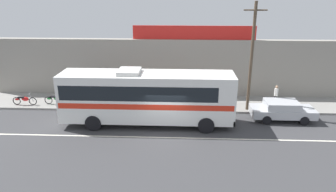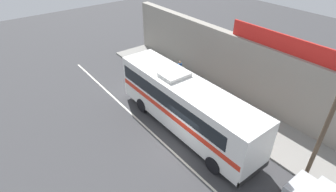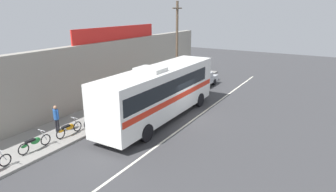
% 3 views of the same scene
% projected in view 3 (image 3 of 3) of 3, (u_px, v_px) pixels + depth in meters
% --- Properties ---
extents(ground_plane, '(70.00, 70.00, 0.00)m').
position_uv_depth(ground_plane, '(185.00, 116.00, 20.38)').
color(ground_plane, '#3A3A3D').
extents(sidewalk_slab, '(30.00, 3.60, 0.14)m').
position_uv_depth(sidewalk_slab, '(127.00, 104.00, 22.90)').
color(sidewalk_slab, gray).
rests_on(sidewalk_slab, ground_plane).
extents(storefront_facade, '(30.00, 0.70, 4.80)m').
position_uv_depth(storefront_facade, '(105.00, 72.00, 23.28)').
color(storefront_facade, gray).
rests_on(storefront_facade, ground_plane).
extents(storefront_billboard, '(9.90, 0.12, 1.10)m').
position_uv_depth(storefront_billboard, '(118.00, 33.00, 23.98)').
color(storefront_billboard, red).
rests_on(storefront_billboard, storefront_facade).
extents(road_center_stripe, '(30.00, 0.14, 0.01)m').
position_uv_depth(road_center_stripe, '(195.00, 118.00, 19.99)').
color(road_center_stripe, silver).
rests_on(road_center_stripe, ground_plane).
extents(intercity_bus, '(11.33, 2.64, 3.78)m').
position_uv_depth(intercity_bus, '(160.00, 90.00, 19.25)').
color(intercity_bus, white).
rests_on(intercity_bus, ground_plane).
extents(parked_car, '(4.30, 1.89, 1.37)m').
position_uv_depth(parked_car, '(201.00, 79.00, 27.88)').
color(parked_car, '#B7BABF').
rests_on(parked_car, ground_plane).
extents(utility_pole, '(1.60, 0.22, 7.80)m').
position_uv_depth(utility_pole, '(177.00, 45.00, 25.95)').
color(utility_pole, brown).
rests_on(utility_pole, sidewalk_slab).
extents(motorcycle_red, '(1.87, 0.56, 0.94)m').
position_uv_depth(motorcycle_red, '(69.00, 128.00, 16.90)').
color(motorcycle_red, black).
rests_on(motorcycle_red, sidewalk_slab).
extents(motorcycle_green, '(1.92, 0.56, 0.94)m').
position_uv_depth(motorcycle_green, '(34.00, 143.00, 15.10)').
color(motorcycle_green, black).
rests_on(motorcycle_green, sidewalk_slab).
extents(motorcycle_purple, '(1.85, 0.56, 0.94)m').
position_uv_depth(motorcycle_purple, '(94.00, 119.00, 18.33)').
color(motorcycle_purple, black).
rests_on(motorcycle_purple, sidewalk_slab).
extents(pedestrian_near_shop, '(0.30, 0.48, 1.68)m').
position_uv_depth(pedestrian_near_shop, '(56.00, 117.00, 17.17)').
color(pedestrian_near_shop, black).
rests_on(pedestrian_near_shop, sidewalk_slab).
extents(pedestrian_far_right, '(0.30, 0.48, 1.59)m').
position_uv_depth(pedestrian_far_right, '(179.00, 73.00, 29.24)').
color(pedestrian_far_right, black).
rests_on(pedestrian_far_right, sidewalk_slab).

